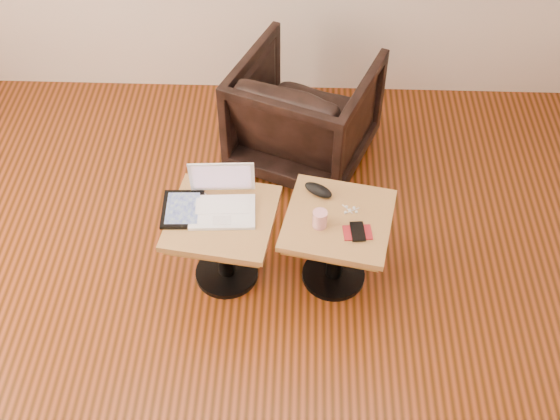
{
  "coord_description": "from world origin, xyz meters",
  "views": [
    {
      "loc": [
        0.32,
        -1.69,
        2.95
      ],
      "look_at": [
        0.24,
        0.6,
        0.51
      ],
      "focal_mm": 45.0,
      "sensor_mm": 36.0,
      "label": 1
    }
  ],
  "objects_px": {
    "side_table_right": "(337,233)",
    "side_table_left": "(223,231)",
    "striped_cup": "(320,219)",
    "armchair": "(305,113)",
    "laptop": "(222,200)"
  },
  "relations": [
    {
      "from": "side_table_right",
      "to": "striped_cup",
      "type": "relative_size",
      "value": 6.63
    },
    {
      "from": "side_table_left",
      "to": "striped_cup",
      "type": "relative_size",
      "value": 6.39
    },
    {
      "from": "striped_cup",
      "to": "side_table_right",
      "type": "bearing_deg",
      "value": 29.49
    },
    {
      "from": "striped_cup",
      "to": "armchair",
      "type": "height_order",
      "value": "armchair"
    },
    {
      "from": "side_table_right",
      "to": "armchair",
      "type": "height_order",
      "value": "armchair"
    },
    {
      "from": "side_table_right",
      "to": "laptop",
      "type": "bearing_deg",
      "value": -173.78
    },
    {
      "from": "side_table_right",
      "to": "striped_cup",
      "type": "height_order",
      "value": "striped_cup"
    },
    {
      "from": "side_table_left",
      "to": "armchair",
      "type": "height_order",
      "value": "armchair"
    },
    {
      "from": "armchair",
      "to": "side_table_right",
      "type": "bearing_deg",
      "value": 122.75
    },
    {
      "from": "side_table_right",
      "to": "armchair",
      "type": "distance_m",
      "value": 0.95
    },
    {
      "from": "laptop",
      "to": "striped_cup",
      "type": "bearing_deg",
      "value": -15.81
    },
    {
      "from": "side_table_right",
      "to": "striped_cup",
      "type": "xyz_separation_m",
      "value": [
        -0.09,
        -0.05,
        0.16
      ]
    },
    {
      "from": "side_table_right",
      "to": "side_table_left",
      "type": "bearing_deg",
      "value": -167.99
    },
    {
      "from": "laptop",
      "to": "side_table_right",
      "type": "bearing_deg",
      "value": -8.66
    },
    {
      "from": "side_table_right",
      "to": "striped_cup",
      "type": "bearing_deg",
      "value": -139.07
    }
  ]
}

